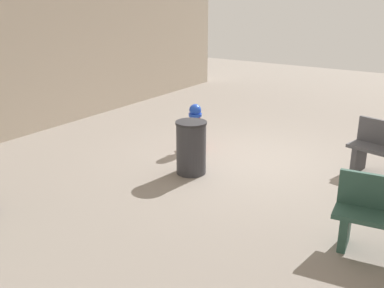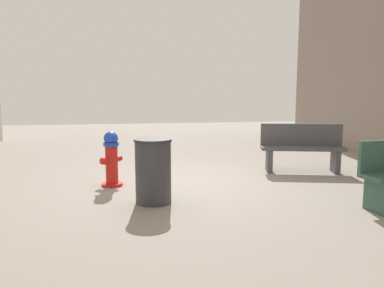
% 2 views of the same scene
% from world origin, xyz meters
% --- Properties ---
extents(ground_plane, '(23.40, 23.40, 0.00)m').
position_xyz_m(ground_plane, '(0.00, 0.00, 0.00)').
color(ground_plane, gray).
extents(fire_hydrant, '(0.39, 0.39, 0.94)m').
position_xyz_m(fire_hydrant, '(1.24, 0.01, 0.47)').
color(fire_hydrant, red).
rests_on(fire_hydrant, ground_plane).
extents(bench_near, '(1.68, 0.81, 0.95)m').
position_xyz_m(bench_near, '(-2.47, -0.56, 0.49)').
color(bench_near, '#4C4C51').
rests_on(bench_near, ground_plane).
extents(trash_bin, '(0.55, 0.55, 0.94)m').
position_xyz_m(trash_bin, '(0.60, 1.11, 0.47)').
color(trash_bin, '#38383D').
rests_on(trash_bin, ground_plane).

